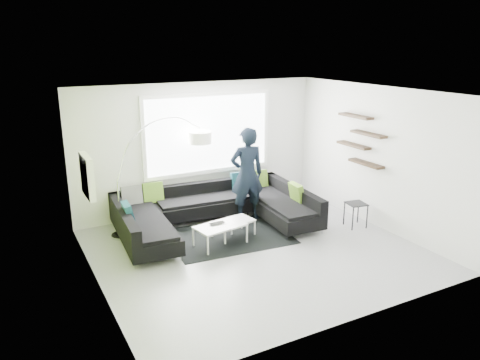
% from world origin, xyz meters
% --- Properties ---
extents(ground, '(5.50, 5.50, 0.00)m').
position_xyz_m(ground, '(0.00, 0.00, 0.00)').
color(ground, gray).
rests_on(ground, ground).
extents(room_shell, '(5.54, 5.04, 2.82)m').
position_xyz_m(room_shell, '(0.04, 0.21, 1.81)').
color(room_shell, silver).
rests_on(room_shell, ground).
extents(sectional_sofa, '(3.89, 2.57, 0.81)m').
position_xyz_m(sectional_sofa, '(-0.23, 1.24, 0.36)').
color(sectional_sofa, black).
rests_on(sectional_sofa, ground).
extents(rug, '(2.37, 1.81, 0.01)m').
position_xyz_m(rug, '(-0.16, 0.79, 0.01)').
color(rug, black).
rests_on(rug, ground).
extents(coffee_table, '(1.28, 0.88, 0.39)m').
position_xyz_m(coffee_table, '(-0.26, 0.64, 0.19)').
color(coffee_table, silver).
rests_on(coffee_table, ground).
extents(arc_lamp, '(2.09, 0.75, 2.21)m').
position_xyz_m(arc_lamp, '(-1.97, 1.76, 1.10)').
color(arc_lamp, white).
rests_on(arc_lamp, ground).
extents(side_table, '(0.42, 0.42, 0.50)m').
position_xyz_m(side_table, '(2.34, 0.06, 0.25)').
color(side_table, black).
rests_on(side_table, ground).
extents(person, '(0.86, 0.69, 1.96)m').
position_xyz_m(person, '(0.61, 1.47, 0.98)').
color(person, black).
rests_on(person, ground).
extents(laptop, '(0.31, 0.21, 0.02)m').
position_xyz_m(laptop, '(-0.48, 0.58, 0.40)').
color(laptop, black).
rests_on(laptop, coffee_table).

